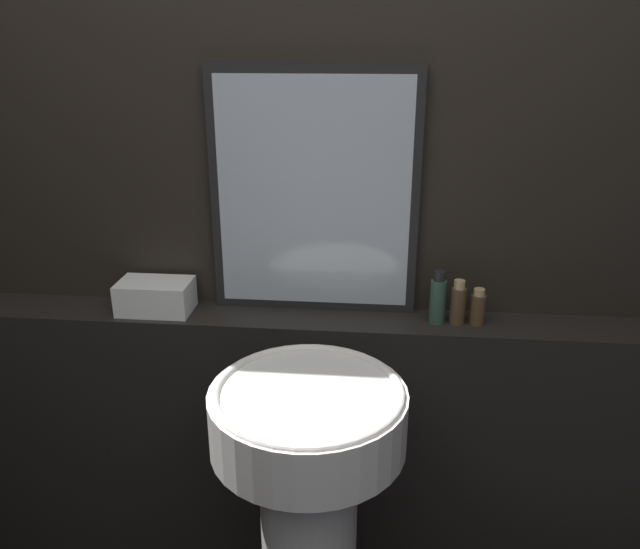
{
  "coord_description": "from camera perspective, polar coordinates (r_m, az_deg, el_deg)",
  "views": [
    {
      "loc": [
        0.21,
        -0.23,
        1.66
      ],
      "look_at": [
        0.06,
        1.33,
        1.06
      ],
      "focal_mm": 35.0,
      "sensor_mm": 36.0,
      "label": 1
    }
  ],
  "objects": [
    {
      "name": "towel_stack",
      "position": [
        1.91,
        -14.8,
        -1.94
      ],
      "size": [
        0.21,
        0.13,
        0.09
      ],
      "color": "white",
      "rests_on": "vanity_counter"
    },
    {
      "name": "conditioner_bottle",
      "position": [
        1.81,
        12.5,
        -2.62
      ],
      "size": [
        0.04,
        0.04,
        0.13
      ],
      "color": "#4C3823",
      "rests_on": "vanity_counter"
    },
    {
      "name": "shampoo_bottle",
      "position": [
        1.8,
        10.71,
        -2.22
      ],
      "size": [
        0.04,
        0.04,
        0.16
      ],
      "color": "#2D4C3D",
      "rests_on": "vanity_counter"
    },
    {
      "name": "wall_back",
      "position": [
        1.82,
        -1.3,
        7.86
      ],
      "size": [
        8.0,
        0.06,
        2.5
      ],
      "color": "black",
      "rests_on": "ground_plane"
    },
    {
      "name": "mirror",
      "position": [
        1.77,
        -0.55,
        7.36
      ],
      "size": [
        0.59,
        0.03,
        0.7
      ],
      "color": "black",
      "rests_on": "vanity_counter"
    },
    {
      "name": "vanity_counter",
      "position": [
        2.06,
        -1.51,
        -15.27
      ],
      "size": [
        2.56,
        0.18,
        0.9
      ],
      "color": "black",
      "rests_on": "ground_plane"
    },
    {
      "name": "lotion_bottle",
      "position": [
        1.82,
        14.23,
        -2.97
      ],
      "size": [
        0.04,
        0.04,
        0.11
      ],
      "color": "#4C3823",
      "rests_on": "vanity_counter"
    },
    {
      "name": "pedestal_sink",
      "position": [
        1.67,
        -1.04,
        -19.66
      ],
      "size": [
        0.47,
        0.47,
        0.89
      ],
      "color": "silver",
      "rests_on": "ground_plane"
    }
  ]
}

